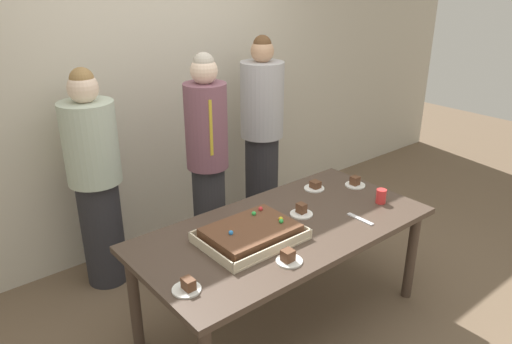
{
  "coord_description": "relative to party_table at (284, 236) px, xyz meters",
  "views": [
    {
      "loc": [
        -1.86,
        -1.97,
        2.22
      ],
      "look_at": [
        -0.11,
        0.15,
        1.07
      ],
      "focal_mm": 34.13,
      "sensor_mm": 36.0,
      "label": 1
    }
  ],
  "objects": [
    {
      "name": "ground_plane",
      "position": [
        0.0,
        0.0,
        -0.65
      ],
      "size": [
        12.0,
        12.0,
        0.0
      ],
      "primitive_type": "plane",
      "color": "brown"
    },
    {
      "name": "sheet_cake",
      "position": [
        -0.27,
        0.0,
        0.12
      ],
      "size": [
        0.59,
        0.44,
        0.11
      ],
      "color": "beige",
      "rests_on": "party_table"
    },
    {
      "name": "plated_slice_near_right",
      "position": [
        -0.26,
        -0.32,
        0.1
      ],
      "size": [
        0.15,
        0.15,
        0.07
      ],
      "color": "white",
      "rests_on": "party_table"
    },
    {
      "name": "plated_slice_far_right",
      "position": [
        0.83,
        0.12,
        0.1
      ],
      "size": [
        0.15,
        0.15,
        0.07
      ],
      "color": "white",
      "rests_on": "party_table"
    },
    {
      "name": "person_green_shirt_behind",
      "position": [
        -0.72,
        1.21,
        0.19
      ],
      "size": [
        0.38,
        0.38,
        1.63
      ],
      "rotation": [
        0.0,
        0.0,
        -1.21
      ],
      "color": "#28282D",
      "rests_on": "ground_plane"
    },
    {
      "name": "person_serving_front",
      "position": [
        0.77,
        1.13,
        0.24
      ],
      "size": [
        0.37,
        0.37,
        1.73
      ],
      "rotation": [
        0.0,
        0.0,
        -2.32
      ],
      "color": "#28282D",
      "rests_on": "ground_plane"
    },
    {
      "name": "interior_back_panel",
      "position": [
        0.0,
        1.6,
        0.85
      ],
      "size": [
        8.0,
        0.12,
        3.0
      ],
      "primitive_type": "cube",
      "color": "beige",
      "rests_on": "ground_plane"
    },
    {
      "name": "plated_slice_far_left",
      "position": [
        0.19,
        0.05,
        0.1
      ],
      "size": [
        0.15,
        0.15,
        0.07
      ],
      "color": "white",
      "rests_on": "party_table"
    },
    {
      "name": "plated_slice_near_left",
      "position": [
        0.55,
        0.27,
        0.1
      ],
      "size": [
        0.15,
        0.15,
        0.06
      ],
      "color": "white",
      "rests_on": "party_table"
    },
    {
      "name": "party_table",
      "position": [
        0.0,
        0.0,
        0.0
      ],
      "size": [
        1.91,
        0.94,
        0.72
      ],
      "color": "#47382D",
      "rests_on": "ground_plane"
    },
    {
      "name": "cake_server_utensil",
      "position": [
        0.44,
        -0.25,
        0.08
      ],
      "size": [
        0.03,
        0.2,
        0.01
      ],
      "primitive_type": "cube",
      "color": "silver",
      "rests_on": "party_table"
    },
    {
      "name": "person_striped_tie_right",
      "position": [
        0.02,
        0.87,
        0.24
      ],
      "size": [
        0.31,
        0.31,
        1.7
      ],
      "rotation": [
        0.0,
        0.0,
        -1.9
      ],
      "color": "#28282D",
      "rests_on": "ground_plane"
    },
    {
      "name": "plated_slice_center_front",
      "position": [
        -0.83,
        -0.18,
        0.1
      ],
      "size": [
        0.15,
        0.15,
        0.07
      ],
      "color": "white",
      "rests_on": "party_table"
    },
    {
      "name": "drink_cup_nearest",
      "position": [
        0.74,
        -0.18,
        0.13
      ],
      "size": [
        0.07,
        0.07,
        0.1
      ],
      "primitive_type": "cylinder",
      "color": "red",
      "rests_on": "party_table"
    }
  ]
}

